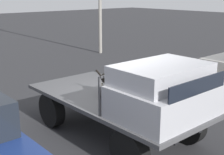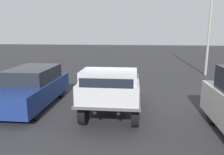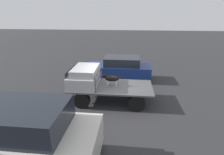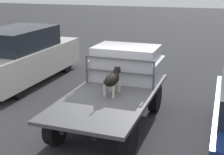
{
  "view_description": "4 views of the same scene",
  "coord_description": "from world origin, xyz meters",
  "px_view_note": "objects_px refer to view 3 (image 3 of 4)",
  "views": [
    {
      "loc": [
        4.77,
        -4.26,
        3.07
      ],
      "look_at": [
        -0.06,
        -0.05,
        1.3
      ],
      "focal_mm": 50.0,
      "sensor_mm": 36.0,
      "label": 1
    },
    {
      "loc": [
        7.93,
        0.79,
        3.02
      ],
      "look_at": [
        -0.06,
        -0.05,
        1.3
      ],
      "focal_mm": 35.0,
      "sensor_mm": 36.0,
      "label": 2
    },
    {
      "loc": [
        -0.89,
        8.11,
        4.34
      ],
      "look_at": [
        -0.06,
        -0.05,
        1.3
      ],
      "focal_mm": 28.0,
      "sensor_mm": 36.0,
      "label": 3
    },
    {
      "loc": [
        -6.83,
        -2.46,
        3.5
      ],
      "look_at": [
        -0.06,
        -0.05,
        1.3
      ],
      "focal_mm": 50.0,
      "sensor_mm": 36.0,
      "label": 4
    }
  ],
  "objects_px": {
    "flatbed_truck": "(111,90)",
    "parked_sedan": "(119,68)",
    "parked_pickup_far": "(14,136)",
    "dog": "(111,78)"
  },
  "relations": [
    {
      "from": "flatbed_truck",
      "to": "parked_sedan",
      "type": "distance_m",
      "value": 3.33
    },
    {
      "from": "parked_sedan",
      "to": "parked_pickup_far",
      "type": "relative_size",
      "value": 0.83
    },
    {
      "from": "dog",
      "to": "parked_pickup_far",
      "type": "relative_size",
      "value": 0.21
    },
    {
      "from": "parked_sedan",
      "to": "flatbed_truck",
      "type": "bearing_deg",
      "value": 77.77
    },
    {
      "from": "flatbed_truck",
      "to": "parked_sedan",
      "type": "relative_size",
      "value": 0.99
    },
    {
      "from": "flatbed_truck",
      "to": "dog",
      "type": "relative_size",
      "value": 3.87
    },
    {
      "from": "flatbed_truck",
      "to": "parked_pickup_far",
      "type": "xyz_separation_m",
      "value": [
        2.38,
        4.23,
        0.34
      ]
    },
    {
      "from": "flatbed_truck",
      "to": "dog",
      "type": "xyz_separation_m",
      "value": [
        -0.01,
        -0.05,
        0.62
      ]
    },
    {
      "from": "dog",
      "to": "parked_sedan",
      "type": "distance_m",
      "value": 3.31
    },
    {
      "from": "dog",
      "to": "parked_pickup_far",
      "type": "xyz_separation_m",
      "value": [
        2.39,
        4.28,
        -0.28
      ]
    }
  ]
}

